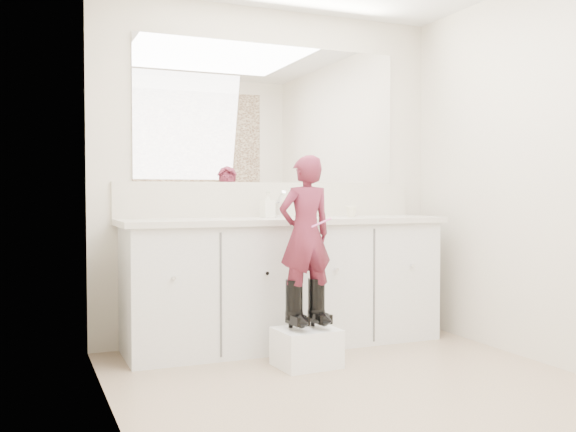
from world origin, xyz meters
name	(u,v)px	position (x,y,z in m)	size (l,w,h in m)	color
floor	(375,396)	(0.00, 0.00, 0.00)	(3.00, 3.00, 0.00)	#8A715A
wall_back	(271,174)	(0.00, 1.50, 1.20)	(2.60, 2.60, 0.00)	beige
wall_left	(118,161)	(-1.30, 0.00, 1.20)	(3.00, 3.00, 0.00)	beige
wall_right	(566,170)	(1.30, 0.00, 1.20)	(3.00, 3.00, 0.00)	beige
vanity_cabinet	(285,284)	(0.00, 1.23, 0.42)	(2.20, 0.55, 0.85)	silver
countertop	(286,221)	(0.00, 1.21, 0.87)	(2.28, 0.58, 0.04)	beige
backsplash	(272,199)	(0.00, 1.49, 1.02)	(2.28, 0.03, 0.25)	beige
mirror	(271,114)	(0.00, 1.49, 1.64)	(2.00, 0.02, 1.00)	white
faucet	(277,210)	(0.00, 1.38, 0.94)	(0.08, 0.08, 0.10)	silver
cup	(351,211)	(0.51, 1.20, 0.93)	(0.09, 0.09, 0.08)	#EFE4BF
soap_bottle	(267,204)	(-0.10, 1.30, 0.98)	(0.08, 0.08, 0.18)	white
step_stool	(307,348)	(-0.09, 0.66, 0.12)	(0.36, 0.30, 0.23)	white
boot_left	(294,304)	(-0.17, 0.68, 0.38)	(0.11, 0.20, 0.30)	black
boot_right	(316,303)	(-0.02, 0.68, 0.38)	(0.11, 0.20, 0.30)	black
toddler	(305,234)	(-0.09, 0.68, 0.81)	(0.35, 0.23, 0.96)	#952D51
toothbrush	(321,223)	(-0.02, 0.60, 0.88)	(0.01, 0.01, 0.14)	#E95AAE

